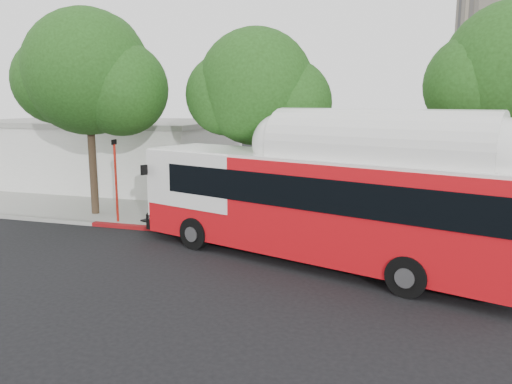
{
  "coord_description": "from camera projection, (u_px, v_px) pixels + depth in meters",
  "views": [
    {
      "loc": [
        5.34,
        -14.85,
        5.56
      ],
      "look_at": [
        -0.09,
        3.0,
        2.12
      ],
      "focal_mm": 35.0,
      "sensor_mm": 36.0,
      "label": 1
    }
  ],
  "objects": [
    {
      "name": "signal_pole",
      "position": [
        116.0,
        182.0,
        22.26
      ],
      "size": [
        0.11,
        0.37,
        3.86
      ],
      "color": "red",
      "rests_on": "ground"
    },
    {
      "name": "street_tree_mid",
      "position": [
        265.0,
        92.0,
        21.31
      ],
      "size": [
        5.75,
        5.0,
        8.62
      ],
      "color": "#2D2116",
      "rests_on": "ground"
    },
    {
      "name": "curb_strip",
      "position": [
        265.0,
        238.0,
        20.17
      ],
      "size": [
        60.0,
        0.3,
        0.15
      ],
      "primitive_type": "cube",
      "color": "gray",
      "rests_on": "ground"
    },
    {
      "name": "transit_bus",
      "position": [
        316.0,
        206.0,
        17.14
      ],
      "size": [
        14.44,
        6.93,
        4.25
      ],
      "rotation": [
        0.0,
        0.0,
        -0.32
      ],
      "color": "red",
      "rests_on": "ground"
    },
    {
      "name": "low_commercial_bldg",
      "position": [
        105.0,
        152.0,
        33.3
      ],
      "size": [
        16.2,
        10.2,
        4.25
      ],
      "color": "silver",
      "rests_on": "ground"
    },
    {
      "name": "street_tree_left",
      "position": [
        97.0,
        77.0,
        22.98
      ],
      "size": [
        6.67,
        5.8,
        9.74
      ],
      "color": "#2D2116",
      "rests_on": "ground"
    },
    {
      "name": "sidewalk",
      "position": [
        280.0,
        223.0,
        22.61
      ],
      "size": [
        60.0,
        5.0,
        0.15
      ],
      "primitive_type": "cube",
      "color": "gray",
      "rests_on": "ground"
    },
    {
      "name": "red_curb_segment",
      "position": [
        196.0,
        232.0,
        21.02
      ],
      "size": [
        10.0,
        0.32,
        0.16
      ],
      "primitive_type": "cube",
      "color": "maroon",
      "rests_on": "ground"
    },
    {
      "name": "ground",
      "position": [
        232.0,
        271.0,
        16.51
      ],
      "size": [
        120.0,
        120.0,
        0.0
      ],
      "primitive_type": "plane",
      "color": "black",
      "rests_on": "ground"
    }
  ]
}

